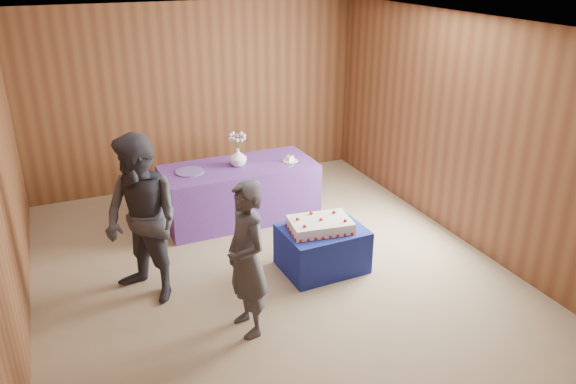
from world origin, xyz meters
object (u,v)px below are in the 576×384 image
serving_table (239,192)px  vase (238,157)px  guest_left (247,260)px  sheet_cake (320,225)px  guest_right (142,220)px  cake_table (322,248)px

serving_table → vase: bearing=170.8°
guest_left → sheet_cake: bearing=117.2°
serving_table → vase: size_ratio=8.51×
guest_right → serving_table: bearing=101.7°
cake_table → guest_left: (-1.14, -0.74, 0.51)m
cake_table → vase: bearing=102.9°
sheet_cake → vase: (-0.40, 1.63, 0.31)m
cake_table → guest_right: guest_right is taller
cake_table → guest_left: guest_left is taller
sheet_cake → guest_right: (-1.87, 0.22, 0.32)m
vase → guest_right: bearing=-136.1°
cake_table → vase: (-0.43, 1.62, 0.62)m
guest_left → guest_right: 1.22m
vase → guest_right: 2.04m
cake_table → serving_table: (-0.43, 1.62, 0.12)m
serving_table → guest_right: 2.10m
serving_table → sheet_cake: size_ratio=2.66×
cake_table → sheet_cake: 0.31m
serving_table → guest_left: (-0.71, -2.36, 0.38)m
cake_table → vase: vase is taller
serving_table → guest_left: guest_left is taller
vase → guest_right: guest_right is taller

